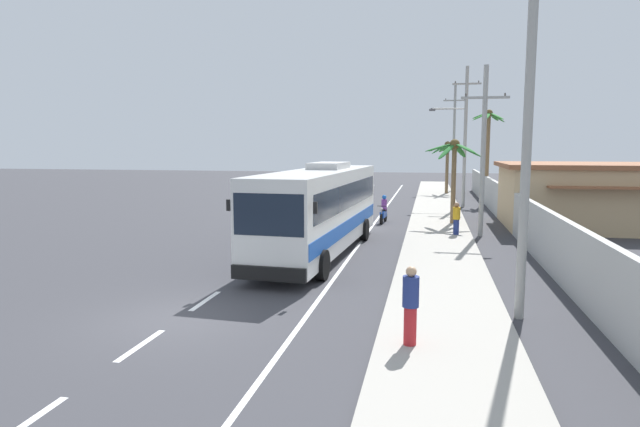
{
  "coord_description": "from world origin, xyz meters",
  "views": [
    {
      "loc": [
        6.32,
        -12.67,
        4.47
      ],
      "look_at": [
        1.89,
        9.03,
        1.7
      ],
      "focal_mm": 30.36,
      "sensor_mm": 36.0,
      "label": 1
    }
  ],
  "objects": [
    {
      "name": "utility_pole_mid",
      "position": [
        8.83,
        15.01,
        4.35
      ],
      "size": [
        2.28,
        0.24,
        8.34
      ],
      "color": "#9E9E99",
      "rests_on": "ground"
    },
    {
      "name": "pedestrian_midwalk",
      "position": [
        7.63,
        14.42,
        0.97
      ],
      "size": [
        0.36,
        0.36,
        1.59
      ],
      "rotation": [
        0.0,
        0.0,
        3.46
      ],
      "color": "navy",
      "rests_on": "sidewalk_kerb"
    },
    {
      "name": "coach_bus_foreground",
      "position": [
        1.89,
        9.05,
        1.96
      ],
      "size": [
        3.41,
        12.5,
        3.76
      ],
      "color": "silver",
      "rests_on": "ground"
    },
    {
      "name": "lane_markings",
      "position": [
        1.94,
        14.7,
        0.0
      ],
      "size": [
        3.35,
        71.0,
        0.01
      ],
      "color": "white",
      "rests_on": "ground"
    },
    {
      "name": "pedestrian_near_kerb",
      "position": [
        5.97,
        -1.09,
        1.06
      ],
      "size": [
        0.36,
        0.36,
        1.75
      ],
      "rotation": [
        0.0,
        0.0,
        2.13
      ],
      "color": "red",
      "rests_on": "sidewalk_kerb"
    },
    {
      "name": "utility_pole_distant",
      "position": [
        8.4,
        41.47,
        5.54
      ],
      "size": [
        3.36,
        0.24,
        10.45
      ],
      "color": "#9E9E99",
      "rests_on": "ground"
    },
    {
      "name": "utility_pole_far",
      "position": [
        8.65,
        28.24,
        5.36
      ],
      "size": [
        3.62,
        0.24,
        10.15
      ],
      "color": "#9E9E99",
      "rests_on": "ground"
    },
    {
      "name": "boundary_wall",
      "position": [
        10.6,
        14.0,
        1.07
      ],
      "size": [
        0.24,
        60.0,
        2.14
      ],
      "primitive_type": "cube",
      "color": "#B2B2AD",
      "rests_on": "ground"
    },
    {
      "name": "utility_pole_nearest",
      "position": [
        8.68,
        1.78,
        4.97
      ],
      "size": [
        2.38,
        0.24,
        9.5
      ],
      "color": "#9E9E99",
      "rests_on": "ground"
    },
    {
      "name": "motorcycle_beside_bus",
      "position": [
        3.7,
        18.79,
        0.66
      ],
      "size": [
        0.56,
        1.96,
        1.63
      ],
      "color": "black",
      "rests_on": "ground"
    },
    {
      "name": "ground_plane",
      "position": [
        0.0,
        0.0,
        0.0
      ],
      "size": [
        160.0,
        160.0,
        0.0
      ],
      "primitive_type": "plane",
      "color": "#3A3A3F"
    },
    {
      "name": "roadside_building",
      "position": [
        15.54,
        19.06,
        1.78
      ],
      "size": [
        10.75,
        7.54,
        3.54
      ],
      "color": "tan",
      "rests_on": "ground"
    },
    {
      "name": "palm_nearest",
      "position": [
        7.79,
        38.16,
        3.64
      ],
      "size": [
        3.38,
        3.35,
        4.89
      ],
      "color": "brown",
      "rests_on": "ground"
    },
    {
      "name": "palm_second",
      "position": [
        10.64,
        31.28,
        5.22
      ],
      "size": [
        2.58,
        2.71,
        7.26
      ],
      "color": "brown",
      "rests_on": "ground"
    },
    {
      "name": "palm_third",
      "position": [
        7.6,
        18.44,
        3.67
      ],
      "size": [
        3.17,
        2.84,
        4.85
      ],
      "color": "brown",
      "rests_on": "ground"
    },
    {
      "name": "sidewalk_kerb",
      "position": [
        6.8,
        10.0,
        0.07
      ],
      "size": [
        3.2,
        90.0,
        0.14
      ],
      "primitive_type": "cube",
      "color": "#A8A399",
      "rests_on": "ground"
    }
  ]
}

